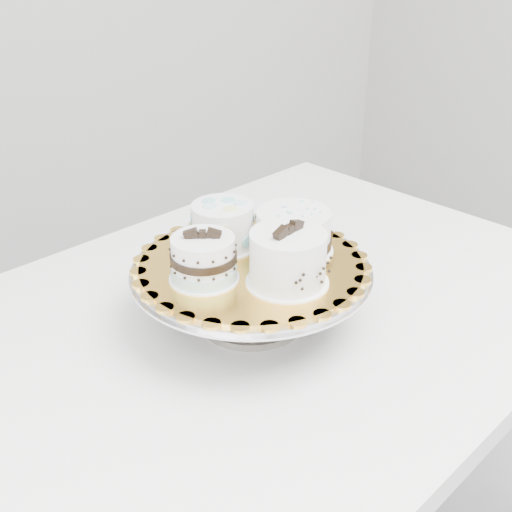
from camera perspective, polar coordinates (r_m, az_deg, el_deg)
table at (r=1.11m, az=-0.84°, el=-8.35°), size 1.39×1.06×0.75m
cake_stand at (r=1.02m, az=-0.43°, el=-2.42°), size 0.38×0.38×0.10m
cake_board at (r=1.00m, az=-0.43°, el=-0.70°), size 0.38×0.38×0.01m
cake_swirl at (r=0.93m, az=2.84°, el=-0.32°), size 0.14×0.14×0.10m
cake_banded at (r=0.94m, az=-4.69°, el=-0.36°), size 0.13×0.13×0.09m
cake_dots at (r=1.04m, az=-2.99°, el=2.75°), size 0.12×0.12×0.07m
cake_ribbon at (r=1.02m, az=3.39°, el=2.08°), size 0.14×0.13×0.07m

